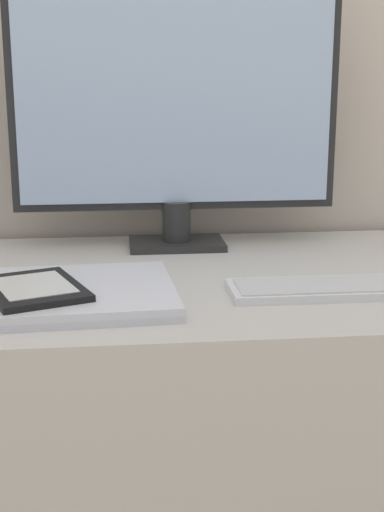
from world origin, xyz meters
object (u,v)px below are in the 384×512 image
Objects in this scene: laptop at (50,295)px; monitor at (176,112)px; keyboard at (329,288)px; ereader at (34,288)px.

monitor is at bearing 56.78° from laptop.
ereader is (-0.41, -0.02, 0.02)m from keyboard.
monitor reaches higher than laptop.
keyboard is 0.41m from ereader.
laptop is 0.03m from ereader.
keyboard is (0.19, -0.31, -0.24)m from monitor.
monitor reaches higher than keyboard.
ereader is at bearing -124.07° from monitor.
keyboard is at bearing -58.16° from monitor.
keyboard is 0.81× the size of laptop.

